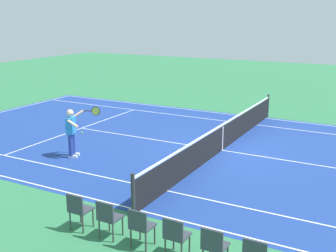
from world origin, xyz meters
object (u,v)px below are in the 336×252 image
(tennis_player_near, at_px, (72,130))
(spectator_chair_3, at_px, (141,225))
(spectator_chair_4, at_px, (108,216))
(spectator_chair_5, at_px, (79,208))
(spectator_chair_2, at_px, (176,234))
(tennis_ball, at_px, (82,133))
(tennis_net, at_px, (222,137))
(spectator_chair_1, at_px, (214,245))

(tennis_player_near, bearing_deg, spectator_chair_3, 142.75)
(spectator_chair_4, bearing_deg, spectator_chair_5, 0.00)
(spectator_chair_2, distance_m, spectator_chair_4, 1.62)
(tennis_player_near, bearing_deg, tennis_ball, -55.99)
(tennis_ball, relative_size, spectator_chair_3, 0.08)
(tennis_net, bearing_deg, tennis_ball, 6.01)
(tennis_player_near, xyz_separation_m, spectator_chair_1, (-6.76, 3.91, -0.41))
(spectator_chair_5, bearing_deg, spectator_chair_4, 180.00)
(tennis_net, relative_size, spectator_chair_5, 13.30)
(spectator_chair_5, bearing_deg, tennis_player_near, -48.02)
(spectator_chair_1, bearing_deg, spectator_chair_5, 0.00)
(spectator_chair_2, bearing_deg, spectator_chair_3, 0.00)
(tennis_ball, xyz_separation_m, spectator_chair_4, (-5.98, 6.35, 0.49))
(spectator_chair_2, bearing_deg, tennis_ball, -39.88)
(tennis_ball, height_order, spectator_chair_2, spectator_chair_2)
(spectator_chair_2, bearing_deg, tennis_net, -75.90)
(tennis_net, height_order, tennis_ball, tennis_net)
(spectator_chair_4, bearing_deg, tennis_player_near, -42.08)
(tennis_ball, bearing_deg, spectator_chair_2, 140.12)
(spectator_chair_1, xyz_separation_m, spectator_chair_2, (0.81, 0.00, 0.00))
(tennis_ball, bearing_deg, tennis_player_near, 124.01)
(tennis_player_near, distance_m, spectator_chair_4, 5.84)
(spectator_chair_2, height_order, spectator_chair_5, same)
(tennis_player_near, relative_size, spectator_chair_5, 1.93)
(spectator_chair_3, relative_size, spectator_chair_5, 1.00)
(tennis_player_near, height_order, spectator_chair_5, tennis_player_near)
(spectator_chair_3, height_order, spectator_chair_5, same)
(tennis_ball, distance_m, spectator_chair_1, 10.55)
(spectator_chair_3, xyz_separation_m, spectator_chair_5, (1.62, 0.00, 0.00))
(tennis_net, bearing_deg, spectator_chair_4, 91.04)
(tennis_net, xyz_separation_m, spectator_chair_5, (0.68, 6.97, 0.03))
(spectator_chair_2, distance_m, spectator_chair_3, 0.81)
(spectator_chair_1, bearing_deg, tennis_player_near, -30.02)
(tennis_player_near, bearing_deg, spectator_chair_4, 137.92)
(spectator_chair_1, bearing_deg, spectator_chair_2, 0.00)
(tennis_net, xyz_separation_m, spectator_chair_3, (-0.94, 6.97, 0.03))
(tennis_player_near, xyz_separation_m, spectator_chair_3, (-5.14, 3.91, -0.41))
(spectator_chair_1, relative_size, spectator_chair_2, 1.00)
(spectator_chair_1, height_order, spectator_chair_5, same)
(tennis_player_near, height_order, spectator_chair_4, tennis_player_near)
(tennis_net, distance_m, spectator_chair_4, 6.97)
(spectator_chair_1, height_order, spectator_chair_4, same)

